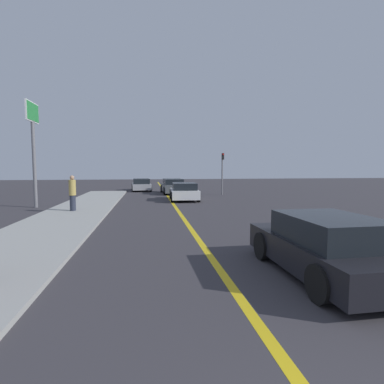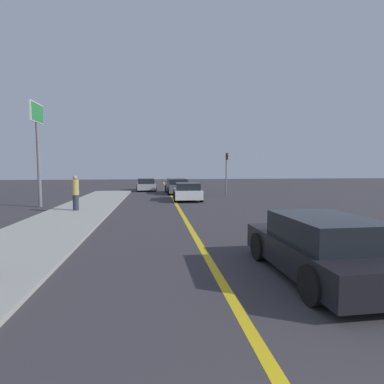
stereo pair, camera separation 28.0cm
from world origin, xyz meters
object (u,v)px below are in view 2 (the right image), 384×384
car_near_right_lane (321,247)px  car_ahead_center (188,192)px  pedestrian_mid_group (75,193)px  traffic_light (226,169)px  roadside_sign (37,131)px  car_far_distant (177,186)px  car_parked_left_lot (146,185)px

car_near_right_lane → car_ahead_center: 15.45m
pedestrian_mid_group → car_near_right_lane: bearing=-53.4°
traffic_light → roadside_sign: bearing=-154.1°
car_far_distant → traffic_light: size_ratio=1.28×
car_far_distant → traffic_light: traffic_light is taller
car_near_right_lane → traffic_light: 19.31m
car_far_distant → roadside_sign: bearing=-139.0°
car_far_distant → roadside_sign: 12.76m
car_far_distant → roadside_sign: roadside_sign is taller
car_parked_left_lot → traffic_light: size_ratio=1.20×
car_near_right_lane → pedestrian_mid_group: (-7.68, 10.32, 0.39)m
car_parked_left_lot → traffic_light: traffic_light is taller
pedestrian_mid_group → roadside_sign: roadside_sign is taller
car_ahead_center → pedestrian_mid_group: pedestrian_mid_group is taller
car_near_right_lane → car_ahead_center: size_ratio=1.06×
car_parked_left_lot → roadside_sign: 14.02m
car_far_distant → pedestrian_mid_group: (-6.13, -10.89, 0.39)m
car_far_distant → car_parked_left_lot: size_ratio=1.07×
pedestrian_mid_group → traffic_light: bearing=40.6°
car_ahead_center → car_parked_left_lot: size_ratio=0.91×
car_parked_left_lot → pedestrian_mid_group: (-3.23, -14.60, 0.45)m
car_parked_left_lot → traffic_light: 9.24m
car_near_right_lane → roadside_sign: (-10.35, 12.83, 3.87)m
car_far_distant → car_parked_left_lot: 4.71m
car_ahead_center → roadside_sign: (-9.14, -2.58, 3.90)m
car_ahead_center → traffic_light: 5.48m
car_near_right_lane → car_far_distant: car_far_distant is taller
car_ahead_center → car_parked_left_lot: 10.05m
car_parked_left_lot → pedestrian_mid_group: size_ratio=2.32×
car_parked_left_lot → roadside_sign: roadside_sign is taller
car_parked_left_lot → car_ahead_center: bearing=-74.4°
car_ahead_center → traffic_light: traffic_light is taller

